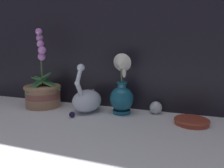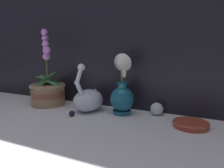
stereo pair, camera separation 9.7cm
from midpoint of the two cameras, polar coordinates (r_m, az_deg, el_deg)
name	(u,v)px [view 2 (the right image)]	position (r m, az deg, el deg)	size (l,w,h in m)	color
ground_plane	(93,121)	(0.92, -2.02, -9.76)	(2.80, 2.80, 0.00)	white
orchid_potted_plant	(48,90)	(1.19, -14.19, -1.59)	(0.24, 0.25, 0.40)	#9E7556
swan_figurine	(89,99)	(1.05, -3.49, -3.91)	(0.13, 0.20, 0.23)	silver
blue_vase	(122,93)	(0.99, 5.37, -2.29)	(0.11, 0.11, 0.28)	#195B75
glass_sphere	(157,109)	(1.02, 14.33, -6.34)	(0.06, 0.06, 0.06)	silver
amber_dish	(191,124)	(0.92, 22.84, -9.61)	(0.14, 0.14, 0.02)	#A8422D
glass_bauble	(72,113)	(0.98, -7.66, -7.68)	(0.03, 0.03, 0.03)	#191433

